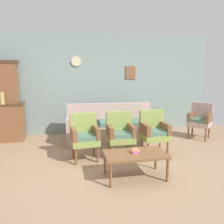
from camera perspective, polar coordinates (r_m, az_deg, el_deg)
The scene contains 11 objects.
ground_plane at distance 4.34m, azimuth 2.30°, elevation -13.57°, with size 7.68×7.68×0.00m, color #997A5B.
wall_back_with_decor at distance 6.56m, azimuth -3.28°, elevation 6.88°, with size 6.40×0.09×2.70m.
side_cabinet at distance 6.41m, azimuth -25.35°, elevation -2.22°, with size 1.16×0.55×0.93m.
vase_on_cabinet at distance 6.11m, azimuth -25.10°, elevation 3.02°, with size 0.11×0.11×0.29m, color tan.
floral_couch at distance 5.79m, azimuth -0.40°, elevation -3.91°, with size 2.15×0.96×0.90m.
armchair_by_doorway at distance 4.64m, azimuth -6.69°, elevation -5.48°, with size 0.56×0.53×0.90m.
armchair_row_middle at distance 4.78m, azimuth 1.99°, elevation -4.93°, with size 0.53×0.50×0.90m.
armchair_near_couch_end at distance 5.00m, azimuth 10.11°, elevation -4.37°, with size 0.52×0.49×0.90m.
wingback_chair_by_fireplace at distance 6.42m, azimuth 20.55°, elevation -1.55°, with size 0.71×0.71×0.90m.
coffee_table at distance 3.90m, azimuth 5.65°, elevation -10.52°, with size 1.00×0.56×0.42m.
book_stack_on_table at distance 3.90m, azimuth 5.62°, elevation -9.34°, with size 0.15×0.10×0.07m.
Camera 1 is at (-0.98, -3.84, 1.78)m, focal length 37.75 mm.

